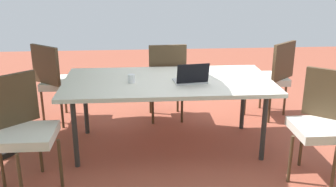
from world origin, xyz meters
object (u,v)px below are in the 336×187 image
(chair_northwest, at_px, (323,120))
(chair_southeast, at_px, (57,79))
(chair_northeast, at_px, (23,127))
(laptop, at_px, (191,78))
(cup, at_px, (131,79))
(chair_south, at_px, (166,77))
(chair_southwest, at_px, (271,75))
(dining_table, at_px, (168,84))

(chair_northwest, height_order, chair_southeast, same)
(chair_northeast, bearing_deg, laptop, -20.70)
(chair_southeast, height_order, cup, chair_southeast)
(chair_southeast, xyz_separation_m, chair_south, (-1.32, 0.03, 0.00))
(chair_southwest, relative_size, chair_south, 1.00)
(dining_table, relative_size, chair_northwest, 2.16)
(chair_southeast, bearing_deg, chair_northeast, 129.07)
(chair_northeast, bearing_deg, cup, -7.20)
(dining_table, relative_size, chair_southwest, 2.16)
(chair_southwest, bearing_deg, dining_table, -10.87)
(cup, bearing_deg, chair_southeast, -42.62)
(dining_table, xyz_separation_m, chair_south, (-0.03, -0.74, -0.14))
(laptop, bearing_deg, chair_southwest, -150.49)
(chair_south, bearing_deg, dining_table, 84.66)
(chair_northeast, xyz_separation_m, chair_southwest, (-2.63, -1.42, 0.00))
(chair_northwest, bearing_deg, chair_northeast, -143.80)
(chair_northwest, bearing_deg, laptop, -171.72)
(chair_northwest, relative_size, cup, 11.74)
(cup, bearing_deg, chair_southwest, -154.75)
(chair_south, xyz_separation_m, laptop, (-0.18, 0.86, 0.23))
(chair_southwest, bearing_deg, chair_northwest, 48.79)
(dining_table, height_order, chair_northeast, chair_northeast)
(laptop, height_order, cup, laptop)
(chair_southeast, xyz_separation_m, cup, (-0.91, 0.84, 0.23))
(chair_southwest, xyz_separation_m, chair_southeast, (2.63, -0.02, 0.00))
(dining_table, distance_m, chair_southeast, 1.50)
(chair_southeast, bearing_deg, chair_southwest, -141.40)
(chair_northwest, bearing_deg, cup, -164.10)
(chair_southwest, bearing_deg, cup, -14.46)
(chair_south, height_order, laptop, chair_south)
(dining_table, bearing_deg, chair_northwest, 150.75)
(chair_southwest, distance_m, chair_southeast, 2.63)
(chair_northeast, relative_size, chair_southeast, 1.00)
(dining_table, distance_m, cup, 0.39)
(chair_southwest, bearing_deg, laptop, -2.23)
(chair_southwest, distance_m, cup, 1.92)
(chair_southwest, bearing_deg, chair_northeast, -11.38)
(chair_southwest, distance_m, laptop, 1.45)
(chair_southeast, distance_m, laptop, 1.76)
(dining_table, distance_m, chair_northeast, 1.46)
(laptop, xyz_separation_m, cup, (0.59, -0.06, -0.01))
(chair_northeast, bearing_deg, chair_south, 6.16)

